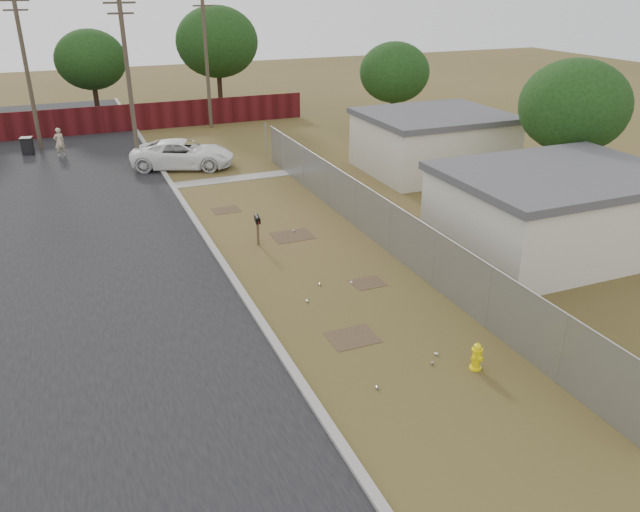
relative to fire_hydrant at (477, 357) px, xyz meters
name	(u,v)px	position (x,y,z in m)	size (l,w,h in m)	color
ground	(313,266)	(-1.55, 7.68, -0.38)	(120.00, 120.00, 0.00)	brown
street	(99,218)	(-8.31, 15.73, -0.36)	(15.10, 60.00, 0.12)	black
chainlink_fence	(378,224)	(1.57, 8.71, 0.42)	(0.10, 27.06, 2.02)	#96999E
privacy_fence	(88,121)	(-7.55, 32.68, 0.52)	(30.00, 0.12, 1.80)	#4C1014
utility_poles	(125,68)	(-5.22, 28.35, 4.32)	(12.60, 8.24, 9.00)	brown
houses	(487,172)	(8.15, 10.82, 1.18)	(9.30, 17.24, 3.10)	beige
horizon_trees	(190,60)	(-0.71, 31.24, 4.25)	(33.32, 31.94, 7.78)	black
fire_hydrant	(477,357)	(0.00, 0.00, 0.00)	(0.40, 0.40, 0.81)	yellow
mailbox	(257,222)	(-2.79, 10.35, 0.57)	(0.24, 0.52, 1.20)	brown
pickup_truck	(183,154)	(-3.32, 22.33, 0.38)	(2.52, 5.46, 1.52)	white
pedestrian	(59,142)	(-9.47, 27.47, 0.45)	(0.60, 0.40, 1.66)	#C0B28D
trash_bin	(27,146)	(-11.24, 28.61, 0.14)	(0.76, 0.83, 1.02)	black
scattered_litter	(353,307)	(-1.58, 4.31, -0.34)	(2.33, 11.01, 0.07)	silver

